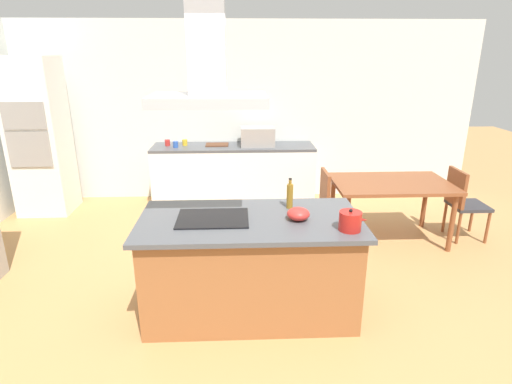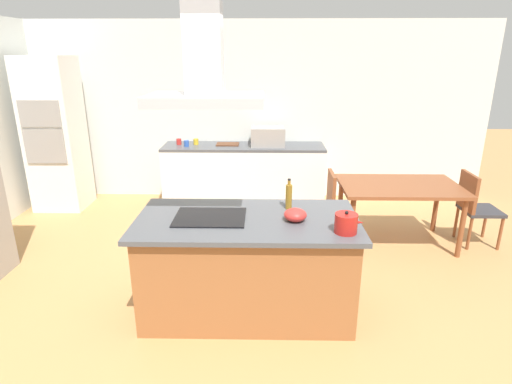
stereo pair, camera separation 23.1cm
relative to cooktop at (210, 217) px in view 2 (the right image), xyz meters
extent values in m
plane|color=tan|center=(0.32, 1.50, -0.91)|extent=(16.00, 16.00, 0.00)
cube|color=silver|center=(0.32, 3.25, 0.44)|extent=(7.20, 0.10, 2.70)
cube|color=#995B33|center=(0.32, 0.00, -0.48)|extent=(1.79, 0.87, 0.86)
cube|color=#4C4F54|center=(0.32, 0.00, -0.03)|extent=(1.89, 0.97, 0.04)
cube|color=black|center=(0.00, 0.00, 0.00)|extent=(0.60, 0.44, 0.01)
cylinder|color=#B21E19|center=(1.10, -0.28, 0.07)|extent=(0.18, 0.18, 0.15)
sphere|color=black|center=(1.10, -0.28, 0.16)|extent=(0.03, 0.03, 0.03)
cone|color=#B21E19|center=(1.21, -0.28, 0.08)|extent=(0.06, 0.03, 0.04)
cylinder|color=olive|center=(0.68, 0.23, 0.11)|extent=(0.06, 0.06, 0.22)
cylinder|color=olive|center=(0.68, 0.23, 0.24)|extent=(0.03, 0.03, 0.04)
cylinder|color=black|center=(0.68, 0.23, 0.27)|extent=(0.03, 0.03, 0.01)
ellipsoid|color=red|center=(0.72, -0.05, 0.05)|extent=(0.19, 0.19, 0.11)
cube|color=white|center=(0.15, 2.88, -0.48)|extent=(2.43, 0.62, 0.86)
cube|color=#4C4F54|center=(0.15, 2.88, -0.03)|extent=(2.43, 0.62, 0.04)
cube|color=#9E9993|center=(0.51, 2.88, 0.13)|extent=(0.50, 0.38, 0.28)
cylinder|color=red|center=(-0.84, 2.93, 0.04)|extent=(0.08, 0.08, 0.09)
cylinder|color=#2D56B2|center=(-0.70, 2.80, 0.04)|extent=(0.08, 0.08, 0.09)
cylinder|color=gold|center=(-0.58, 2.94, 0.04)|extent=(0.08, 0.08, 0.09)
cube|color=#59331E|center=(-0.10, 2.93, 0.00)|extent=(0.34, 0.24, 0.02)
cube|color=white|center=(-2.58, 2.65, 0.19)|extent=(0.70, 0.64, 2.20)
cube|color=#9E9993|center=(-2.58, 2.32, 0.54)|extent=(0.56, 0.02, 0.36)
cube|color=#9E9993|center=(-2.58, 2.32, 0.09)|extent=(0.56, 0.02, 0.48)
cube|color=brown|center=(2.07, 1.44, -0.18)|extent=(1.40, 0.90, 0.04)
cylinder|color=brown|center=(1.45, 1.07, -0.55)|extent=(0.06, 0.06, 0.71)
cylinder|color=brown|center=(2.69, 1.07, -0.55)|extent=(0.06, 0.06, 0.71)
cylinder|color=brown|center=(1.45, 1.81, -0.55)|extent=(0.06, 0.06, 0.71)
cylinder|color=brown|center=(2.69, 1.81, -0.55)|extent=(0.06, 0.06, 0.71)
cube|color=#333338|center=(1.07, 1.44, -0.48)|extent=(0.42, 0.42, 0.04)
cube|color=brown|center=(1.26, 1.44, -0.24)|extent=(0.04, 0.42, 0.44)
cylinder|color=brown|center=(0.89, 1.26, -0.70)|extent=(0.04, 0.04, 0.41)
cylinder|color=brown|center=(0.89, 1.62, -0.70)|extent=(0.04, 0.04, 0.41)
cylinder|color=brown|center=(1.25, 1.26, -0.70)|extent=(0.04, 0.04, 0.41)
cylinder|color=brown|center=(1.25, 1.62, -0.70)|extent=(0.04, 0.04, 0.41)
cube|color=#333338|center=(3.07, 1.44, -0.48)|extent=(0.42, 0.42, 0.04)
cube|color=brown|center=(2.88, 1.44, -0.24)|extent=(0.04, 0.42, 0.44)
cylinder|color=brown|center=(3.25, 1.62, -0.70)|extent=(0.04, 0.04, 0.41)
cylinder|color=brown|center=(3.25, 1.26, -0.70)|extent=(0.04, 0.04, 0.41)
cylinder|color=brown|center=(2.89, 1.62, -0.70)|extent=(0.04, 0.04, 0.41)
cylinder|color=brown|center=(2.89, 1.26, -0.70)|extent=(0.04, 0.04, 0.41)
cube|color=#ADADB2|center=(0.00, 0.00, 0.98)|extent=(0.90, 0.55, 0.08)
cube|color=#ADADB2|center=(0.00, 0.00, 1.37)|extent=(0.28, 0.24, 0.70)
camera|label=1|loc=(0.22, -3.26, 1.34)|focal=29.08mm
camera|label=2|loc=(0.46, -3.26, 1.34)|focal=29.08mm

